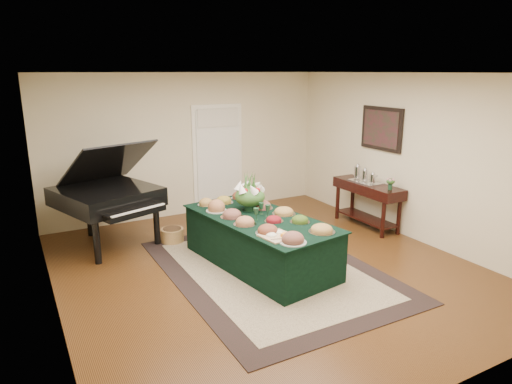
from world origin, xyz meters
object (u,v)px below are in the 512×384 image
buffet_table (260,241)px  mahogany_sideboard (368,193)px  floral_centerpiece (250,193)px  grand_piano (107,195)px

buffet_table → mahogany_sideboard: size_ratio=1.79×
mahogany_sideboard → buffet_table: bearing=-167.1°
floral_centerpiece → grand_piano: 2.31m
buffet_table → floral_centerpiece: size_ratio=5.51×
buffet_table → grand_piano: grand_piano is taller
grand_piano → mahogany_sideboard: size_ratio=1.34×
grand_piano → mahogany_sideboard: (4.24, -1.29, -0.21)m
buffet_table → grand_piano: size_ratio=1.33×
floral_centerpiece → grand_piano: (-1.75, 1.50, -0.17)m
floral_centerpiece → mahogany_sideboard: (2.49, 0.21, -0.38)m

